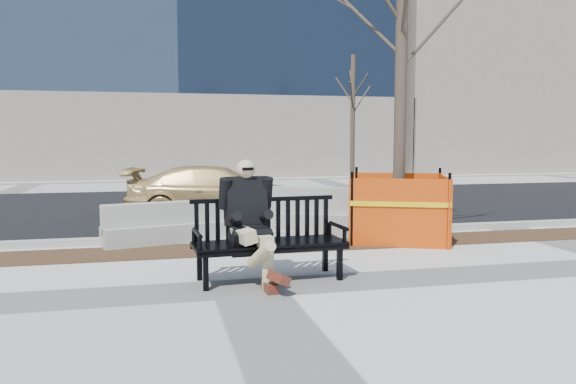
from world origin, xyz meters
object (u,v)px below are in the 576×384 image
at_px(tree_fence, 398,240).
at_px(jersey_barrier_right, 353,236).
at_px(bench, 270,280).
at_px(sedan, 219,218).
at_px(jersey_barrier_left, 177,242).
at_px(seated_man, 248,281).

height_order(tree_fence, jersey_barrier_right, tree_fence).
height_order(bench, sedan, sedan).
height_order(sedan, jersey_barrier_left, sedan).
relative_size(seated_man, jersey_barrier_left, 0.62).
xyz_separation_m(seated_man, jersey_barrier_right, (2.56, 2.96, 0.00)).
relative_size(bench, jersey_barrier_right, 0.62).
relative_size(seated_man, tree_fence, 0.25).
xyz_separation_m(sedan, jersey_barrier_left, (-1.10, -2.95, 0.00)).
bearing_deg(bench, jersey_barrier_right, 48.87).
bearing_deg(jersey_barrier_right, jersey_barrier_left, -158.91).
height_order(tree_fence, jersey_barrier_left, tree_fence).
xyz_separation_m(tree_fence, sedan, (-3.02, 3.65, 0.00)).
bearing_deg(sedan, jersey_barrier_right, -132.79).
distance_m(bench, jersey_barrier_right, 3.77).
distance_m(seated_man, jersey_barrier_right, 3.92).
xyz_separation_m(seated_man, tree_fence, (3.28, 2.42, 0.00)).
bearing_deg(jersey_barrier_right, bench, -103.51).
bearing_deg(sedan, bench, -169.11).
xyz_separation_m(seated_man, jersey_barrier_left, (-0.84, 3.12, 0.00)).
bearing_deg(tree_fence, sedan, 129.56).
height_order(bench, jersey_barrier_right, bench).
height_order(seated_man, jersey_barrier_left, seated_man).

